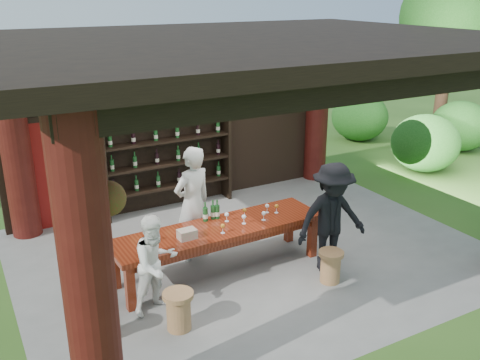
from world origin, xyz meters
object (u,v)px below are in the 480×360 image
guest_man (332,218)px  stool_near_right (331,266)px  stool_near_left (179,310)px  host (193,204)px  guest_woman (156,264)px  napkin_basket (187,234)px  stool_far_left (106,322)px  wine_shelf (167,153)px  tasting_table (219,234)px

guest_man → stool_near_right: bearing=-117.4°
stool_near_left → guest_man: size_ratio=0.30×
host → guest_woman: 1.57m
stool_near_left → host: 2.06m
guest_man → napkin_basket: bearing=170.4°
host → stool_far_left: bearing=23.0°
wine_shelf → guest_man: bearing=-70.9°
stool_near_left → guest_man: bearing=6.2°
wine_shelf → stool_near_left: size_ratio=4.93×
tasting_table → host: 0.70m
stool_near_left → napkin_basket: (0.55, 0.94, 0.54)m
wine_shelf → host: bearing=-101.4°
stool_far_left → napkin_basket: 1.68m
wine_shelf → tasting_table: wine_shelf is taller
tasting_table → napkin_basket: (-0.58, -0.14, 0.19)m
wine_shelf → stool_near_right: wine_shelf is taller
guest_woman → stool_near_right: bearing=-27.5°
wine_shelf → napkin_basket: wine_shelf is taller
stool_near_right → tasting_table: bearing=140.3°
wine_shelf → stool_near_left: 4.17m
stool_far_left → guest_man: (3.50, 0.03, 0.65)m
wine_shelf → stool_far_left: bearing=-122.5°
host → guest_man: host is taller
tasting_table → stool_near_right: bearing=-39.7°
stool_far_left → guest_woman: 0.96m
host → guest_woman: host is taller
stool_near_left → guest_woman: (-0.08, 0.55, 0.41)m
stool_near_left → stool_near_right: bearing=0.0°
wine_shelf → tasting_table: (-0.28, -2.75, -0.51)m
tasting_table → stool_far_left: 2.19m
guest_woman → guest_man: bearing=-20.7°
tasting_table → stool_near_right: size_ratio=6.75×
host → guest_man: 2.17m
stool_near_left → guest_woman: guest_woman is taller
wine_shelf → napkin_basket: 3.03m
stool_near_right → guest_man: guest_man is taller
stool_near_right → napkin_basket: size_ratio=1.90×
napkin_basket → stool_near_left: bearing=-120.2°
stool_far_left → guest_woman: guest_woman is taller
stool_near_right → stool_far_left: (-3.30, 0.26, -0.04)m
guest_man → wine_shelf: bearing=117.0°
guest_woman → guest_man: size_ratio=0.79×
napkin_basket → stool_far_left: bearing=-154.3°
wine_shelf → host: 2.20m
tasting_table → stool_far_left: tasting_table is taller
stool_near_left → stool_far_left: (-0.87, 0.26, -0.05)m
guest_man → stool_far_left: bearing=-171.7°
stool_far_left → guest_woman: bearing=20.4°
stool_near_left → stool_far_left: 0.91m
stool_near_right → guest_woman: (-2.51, 0.55, 0.43)m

